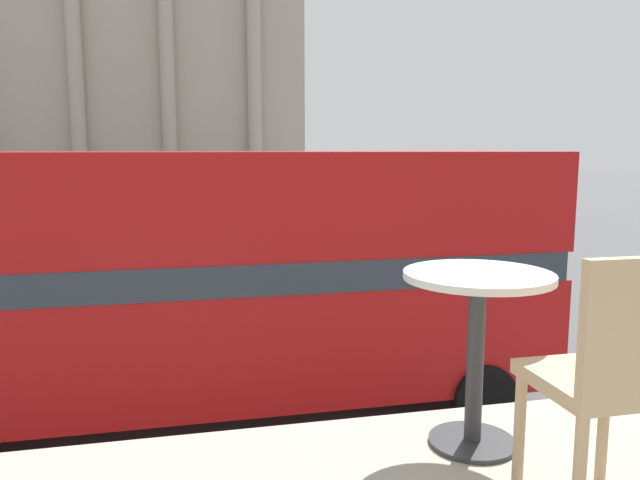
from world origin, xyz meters
TOP-DOWN VIEW (x-y plane):
  - double_decker_bus at (0.79, 6.97)m, footprint 10.34×2.69m
  - cafe_dining_table at (1.25, -0.35)m, footprint 0.60×0.60m
  - cafe_chair_0 at (1.41, -0.96)m, footprint 0.40×0.40m
  - plaza_building_left at (-8.52, 45.91)m, footprint 34.40×15.59m
  - traffic_light_near at (-0.14, 9.19)m, footprint 0.42×0.24m
  - traffic_light_mid at (-2.35, 14.45)m, footprint 0.42×0.24m
  - car_black at (4.23, 19.21)m, footprint 4.20×1.93m
  - pedestrian_blue at (0.66, 14.92)m, footprint 0.32×0.32m
  - pedestrian_grey at (-0.17, 24.96)m, footprint 0.32×0.32m
  - pedestrian_black at (6.79, 25.83)m, footprint 0.32×0.32m
  - pedestrian_yellow at (3.12, 25.73)m, footprint 0.32×0.32m

SIDE VIEW (x-z plane):
  - car_black at x=4.23m, z-range 0.02..1.37m
  - pedestrian_yellow at x=3.12m, z-range 0.12..1.76m
  - pedestrian_black at x=6.79m, z-range 0.13..1.86m
  - pedestrian_blue at x=0.66m, z-range 0.13..1.86m
  - pedestrian_grey at x=-0.17m, z-range 0.13..1.88m
  - double_decker_bus at x=0.79m, z-range 0.24..4.47m
  - traffic_light_near at x=-0.14m, z-range 0.57..4.26m
  - traffic_light_mid at x=-2.35m, z-range 0.60..4.57m
  - cafe_chair_0 at x=1.41m, z-range 3.13..4.04m
  - cafe_dining_table at x=1.25m, z-range 3.24..3.97m
  - plaza_building_left at x=-8.52m, z-range 0.00..21.36m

